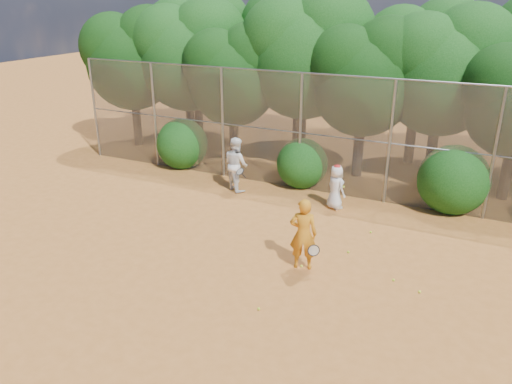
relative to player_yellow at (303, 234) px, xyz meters
The scene contains 23 objects.
ground 1.65m from the player_yellow, 139.68° to the right, with size 80.00×80.00×0.00m, color #AD6327.
fence_back 5.36m from the player_yellow, 102.81° to the left, with size 20.05×0.09×4.03m.
tree_0 13.05m from the player_yellow, 145.71° to the left, with size 4.38×3.81×6.00m.
tree_1 11.53m from the player_yellow, 136.21° to the left, with size 4.64×4.03×6.35m.
tree_2 9.25m from the player_yellow, 128.32° to the left, with size 3.99×3.47×5.47m.
tree_3 9.18m from the player_yellow, 110.54° to the left, with size 4.89×4.26×6.70m.
tree_4 7.89m from the player_yellow, 93.81° to the left, with size 4.19×3.64×5.73m.
tree_5 8.96m from the player_yellow, 76.12° to the left, with size 4.51×3.92×6.17m.
tree_9 13.84m from the player_yellow, 132.05° to the left, with size 4.83×4.20×6.62m.
tree_10 11.52m from the player_yellow, 111.38° to the left, with size 5.15×4.48×7.06m.
tree_11 10.33m from the player_yellow, 84.06° to the left, with size 4.64×4.03×6.35m.
bush_0 8.88m from the player_yellow, 142.45° to the left, with size 2.00×2.00×2.00m, color #104110.
bush_1 5.79m from the player_yellow, 110.68° to the left, with size 1.80×1.80×1.80m, color #104110.
bush_2 6.17m from the player_yellow, 61.36° to the left, with size 2.20×2.20×2.20m, color #104110.
player_yellow is the anchor object (origin of this frame).
player_teen 3.96m from the player_yellow, 95.19° to the left, with size 0.83×0.76×1.46m.
player_white 5.66m from the player_yellow, 134.31° to the left, with size 1.15×1.08×1.87m.
ball_0 2.40m from the player_yellow, ahead, with size 0.07×0.07×0.07m, color #D1E72A.
ball_1 1.72m from the player_yellow, 54.66° to the left, with size 0.07×0.07×0.07m, color #D1E72A.
ball_2 2.31m from the player_yellow, 95.55° to the right, with size 0.07×0.07×0.07m, color #D1E72A.
ball_3 2.98m from the player_yellow, ahead, with size 0.07×0.07×0.07m, color #D1E72A.
ball_4 0.89m from the player_yellow, 148.56° to the right, with size 0.07×0.07×0.07m, color #D1E72A.
ball_5 3.00m from the player_yellow, 67.24° to the left, with size 0.07×0.07×0.07m, color #D1E72A.
Camera 1 is at (4.68, -9.47, 6.38)m, focal length 35.00 mm.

